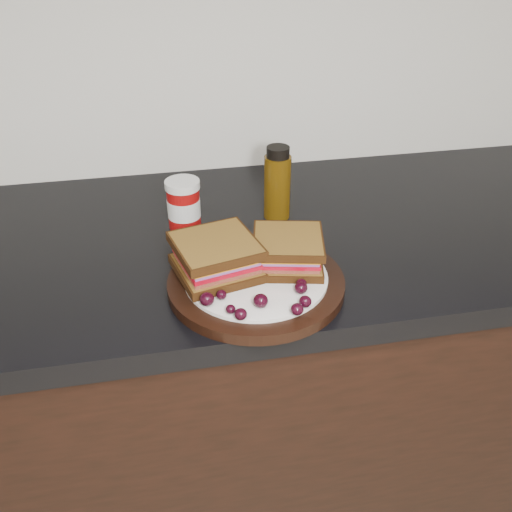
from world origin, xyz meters
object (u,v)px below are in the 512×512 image
(sandwich_left, at_px, (216,257))
(condiment_jar, at_px, (184,204))
(oil_bottle, at_px, (277,183))
(plate, at_px, (256,283))

(sandwich_left, xyz_separation_m, condiment_jar, (-0.03, 0.20, -0.01))
(sandwich_left, relative_size, oil_bottle, 0.87)
(plate, height_order, sandwich_left, sandwich_left)
(oil_bottle, bearing_deg, sandwich_left, -125.02)
(plate, height_order, oil_bottle, oil_bottle)
(sandwich_left, xyz_separation_m, oil_bottle, (0.14, 0.21, 0.02))
(plate, xyz_separation_m, oil_bottle, (0.09, 0.23, 0.06))
(plate, bearing_deg, condiment_jar, 112.74)
(plate, xyz_separation_m, condiment_jar, (-0.09, 0.22, 0.04))
(plate, distance_m, condiment_jar, 0.24)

